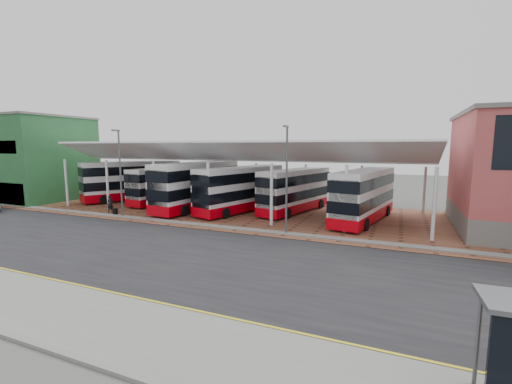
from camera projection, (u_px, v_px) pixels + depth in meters
ground at (223, 255)px, 20.80m from camera, size 140.00×140.00×0.00m
road at (214, 260)px, 19.89m from camera, size 120.00×14.00×0.02m
forecourt at (308, 217)px, 31.89m from camera, size 72.00×16.00×0.06m
sidewalk at (106, 324)px, 12.58m from camera, size 120.00×4.00×0.14m
north_kerb at (261, 231)px, 26.45m from camera, size 120.00×0.80×0.14m
yellow_line_near at (143, 303)px, 14.41m from camera, size 120.00×0.12×0.01m
yellow_line_far at (148, 300)px, 14.68m from camera, size 120.00×0.12×0.01m
canopy at (235, 154)px, 35.08m from camera, size 37.00×11.63×7.07m
shop_green at (48, 158)px, 41.73m from camera, size 6.40×10.20×10.22m
shop_cream at (14, 158)px, 44.24m from camera, size 6.40×10.20×10.22m
lamp_west at (120, 171)px, 31.36m from camera, size 0.16×0.90×8.07m
lamp_east at (287, 177)px, 25.18m from camera, size 0.16×0.90×8.07m
bus_0 at (132, 181)px, 41.77m from camera, size 7.87×11.27×4.71m
bus_1 at (166, 185)px, 39.84m from camera, size 3.32×10.12×4.10m
bus_2 at (197, 186)px, 35.80m from camera, size 3.78×12.02×4.87m
bus_3 at (241, 189)px, 34.28m from camera, size 5.47×11.15×4.49m
bus_4 at (295, 191)px, 34.22m from camera, size 4.88×10.60×4.26m
bus_5 at (364, 196)px, 29.87m from camera, size 4.54×11.17×4.49m
pedestrian at (110, 204)px, 33.70m from camera, size 0.63×0.74×1.73m
suitcase at (115, 212)px, 32.65m from camera, size 0.38×0.27×0.65m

